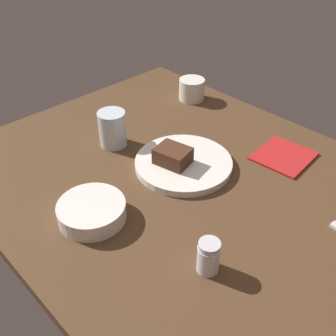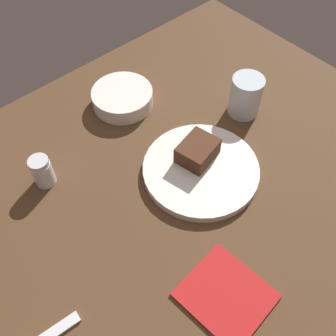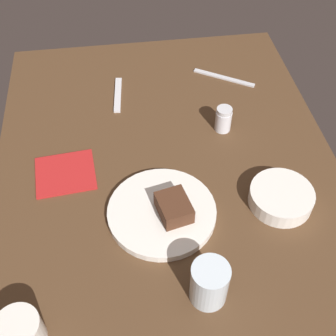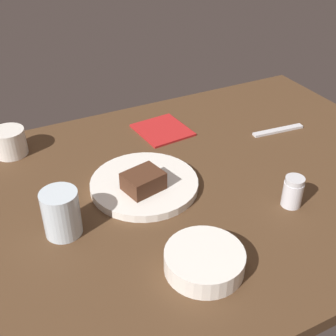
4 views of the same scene
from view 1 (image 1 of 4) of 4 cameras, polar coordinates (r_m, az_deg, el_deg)
name	(u,v)px [view 1 (image 1 of 4)]	position (r cm, az deg, el deg)	size (l,w,h in cm)	color
dining_table	(204,196)	(92.91, 5.16, -3.99)	(120.00, 84.00, 3.00)	#4C331E
dessert_plate	(183,163)	(98.55, 2.24, 0.66)	(24.19, 24.19, 1.79)	white
chocolate_cake_slice	(173,156)	(96.12, 0.70, 1.78)	(8.07, 6.47, 4.04)	#472819
salt_shaker	(209,256)	(73.58, 5.85, -12.54)	(4.25, 4.25, 6.91)	silver
water_glass	(112,129)	(105.79, -7.99, 5.62)	(7.29, 7.29, 9.59)	silver
side_bowl	(92,211)	(85.12, -10.89, -6.12)	(14.42, 14.42, 3.86)	white
coffee_cup	(192,89)	(129.09, 3.44, 11.23)	(8.08, 8.08, 6.69)	silver
folded_napkin	(284,156)	(106.36, 16.29, 1.66)	(12.90, 14.08, 0.60)	#B21E1E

